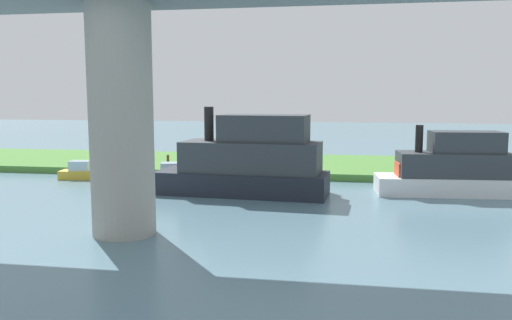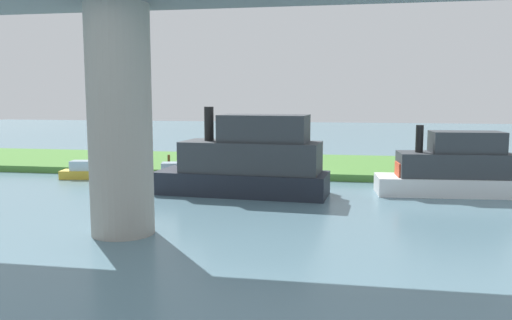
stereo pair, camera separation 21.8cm
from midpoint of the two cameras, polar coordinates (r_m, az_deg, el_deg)
name	(u,v)px [view 2 (the right image)]	position (r m, az deg, el deg)	size (l,w,h in m)	color
ground_plane	(294,180)	(36.50, 4.35, -2.23)	(160.00, 160.00, 0.00)	slate
grassy_bank	(302,165)	(42.37, 5.18, -0.60)	(80.00, 12.00, 0.50)	#4C8438
bridge_pylon	(120,121)	(22.54, -14.39, 4.11)	(2.67, 2.67, 9.61)	#9E998E
person_on_bank	(252,158)	(38.97, -0.31, 0.17)	(0.36, 0.36, 1.39)	#2D334C
mooring_post	(169,160)	(40.45, -9.36, -0.05)	(0.20, 0.20, 0.87)	brown
riverboat_paddlewheel	(248,162)	(31.02, -0.72, -0.25)	(10.42, 4.10, 5.22)	#1E232D
pontoon_yellow	(451,169)	(33.09, 20.75, -0.94)	(8.29, 3.28, 4.15)	white
motorboat_white	(87,172)	(39.05, -17.86, -1.26)	(4.00, 1.96, 1.28)	gold
skiff_small	(179,175)	(36.11, -8.30, -1.62)	(4.22, 2.34, 1.33)	red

